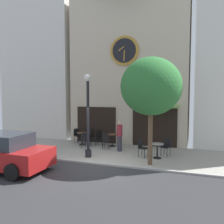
{
  "coord_description": "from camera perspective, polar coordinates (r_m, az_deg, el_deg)",
  "views": [
    {
      "loc": [
        4.09,
        -9.93,
        3.23
      ],
      "look_at": [
        -0.2,
        2.35,
        2.2
      ],
      "focal_mm": 39.2,
      "sensor_mm": 36.0,
      "label": 1
    }
  ],
  "objects": [
    {
      "name": "cafe_chair_near_lamp",
      "position": [
        12.99,
        12.57,
        -7.57
      ],
      "size": [
        0.52,
        0.52,
        0.9
      ],
      "color": "black",
      "rests_on": "ground_plane"
    },
    {
      "name": "parked_car_red",
      "position": [
        11.4,
        -24.53,
        -8.39
      ],
      "size": [
        4.33,
        2.08,
        1.55
      ],
      "color": "maroon",
      "rests_on": "ground_plane"
    },
    {
      "name": "cafe_chair_facing_street",
      "position": [
        14.49,
        -6.53,
        -6.24
      ],
      "size": [
        0.57,
        0.57,
        0.9
      ],
      "color": "black",
      "rests_on": "ground_plane"
    },
    {
      "name": "clock_building",
      "position": [
        16.87,
        4.38,
        14.46
      ],
      "size": [
        7.59,
        4.25,
        11.88
      ],
      "color": "beige",
      "rests_on": "ground_plane"
    },
    {
      "name": "ground_plane",
      "position": [
        10.4,
        -5.07,
        -13.71
      ],
      "size": [
        26.7,
        11.3,
        0.13
      ],
      "color": "#9E998E"
    },
    {
      "name": "pedestrian_maroon",
      "position": [
        13.52,
        1.77,
        -5.55
      ],
      "size": [
        0.32,
        0.32,
        1.67
      ],
      "color": "#2D2D38",
      "rests_on": "ground_plane"
    },
    {
      "name": "cafe_chair_by_entrance",
      "position": [
        16.07,
        -8.14,
        -5.18
      ],
      "size": [
        0.53,
        0.53,
        0.9
      ],
      "color": "black",
      "rests_on": "ground_plane"
    },
    {
      "name": "cafe_table_center",
      "position": [
        12.35,
        10.51,
        -8.41
      ],
      "size": [
        0.61,
        0.61,
        0.73
      ],
      "color": "black",
      "rests_on": "ground_plane"
    },
    {
      "name": "cafe_chair_near_tree",
      "position": [
        14.95,
        -4.04,
        -5.88
      ],
      "size": [
        0.47,
        0.47,
        0.9
      ],
      "color": "black",
      "rests_on": "ground_plane"
    },
    {
      "name": "street_tree",
      "position": [
        10.91,
        9.06,
        5.88
      ],
      "size": [
        2.7,
        2.43,
        4.79
      ],
      "color": "brown",
      "rests_on": "ground_plane"
    },
    {
      "name": "cafe_chair_facing_wall",
      "position": [
        12.53,
        6.97,
        -7.95
      ],
      "size": [
        0.5,
        0.5,
        0.9
      ],
      "color": "black",
      "rests_on": "ground_plane"
    },
    {
      "name": "cafe_table_near_door",
      "position": [
        15.32,
        -6.97,
        -5.67
      ],
      "size": [
        0.67,
        0.67,
        0.76
      ],
      "color": "black",
      "rests_on": "ground_plane"
    },
    {
      "name": "cafe_chair_right_end",
      "position": [
        15.19,
        -2.58,
        -5.71
      ],
      "size": [
        0.47,
        0.47,
        0.9
      ],
      "color": "black",
      "rests_on": "ground_plane"
    },
    {
      "name": "neighbor_building_left",
      "position": [
        20.94,
        -14.34,
        17.41
      ],
      "size": [
        5.5,
        4.85,
        15.88
      ],
      "color": "silver",
      "rests_on": "ground_plane"
    },
    {
      "name": "cafe_table_rightmost",
      "position": [
        14.79,
        0.05,
        -5.98
      ],
      "size": [
        0.72,
        0.72,
        0.74
      ],
      "color": "black",
      "rests_on": "ground_plane"
    },
    {
      "name": "cafe_chair_mid_row",
      "position": [
        14.06,
        -1.43,
        -6.54
      ],
      "size": [
        0.4,
        0.4,
        0.9
      ],
      "color": "black",
      "rests_on": "ground_plane"
    },
    {
      "name": "street_lamp",
      "position": [
        12.21,
        -5.62,
        -0.77
      ],
      "size": [
        0.36,
        0.36,
        4.15
      ],
      "color": "black",
      "rests_on": "ground_plane"
    },
    {
      "name": "cafe_chair_curbside",
      "position": [
        16.01,
        -5.51,
        -5.2
      ],
      "size": [
        0.4,
        0.4,
        0.9
      ],
      "color": "black",
      "rests_on": "ground_plane"
    }
  ]
}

